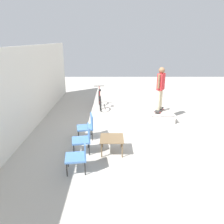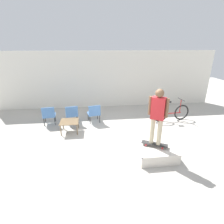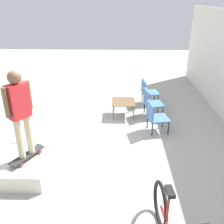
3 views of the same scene
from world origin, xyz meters
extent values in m
plane|color=#B7B2A8|center=(0.00, 0.00, 0.00)|extent=(24.00, 24.00, 0.00)
cube|color=white|center=(0.00, 4.22, 1.50)|extent=(12.00, 0.06, 3.00)
cube|color=silver|center=(1.13, -0.74, 0.17)|extent=(1.16, 0.99, 0.35)
cylinder|color=#B7B7BC|center=(0.55, -0.74, 0.35)|extent=(0.05, 0.99, 0.05)
cube|color=#2D2D2D|center=(1.10, -0.68, 0.44)|extent=(0.80, 0.54, 0.02)
cylinder|color=red|center=(1.37, -0.69, 0.40)|extent=(0.06, 0.05, 0.05)
cylinder|color=red|center=(1.27, -0.90, 0.40)|extent=(0.06, 0.05, 0.05)
cylinder|color=red|center=(0.93, -0.46, 0.40)|extent=(0.06, 0.05, 0.05)
cylinder|color=red|center=(0.83, -0.67, 0.40)|extent=(0.06, 0.05, 0.05)
cylinder|color=#C6B793|center=(1.01, -0.62, 0.86)|extent=(0.13, 0.13, 0.83)
cylinder|color=#C6B793|center=(1.19, -0.74, 0.86)|extent=(0.13, 0.13, 0.83)
cube|color=red|center=(1.10, -0.68, 1.60)|extent=(0.43, 0.38, 0.66)
cylinder|color=brown|center=(0.90, -0.55, 1.65)|extent=(0.09, 0.09, 0.56)
cylinder|color=brown|center=(1.30, -0.81, 1.65)|extent=(0.09, 0.09, 0.56)
sphere|color=brown|center=(1.10, -0.68, 2.05)|extent=(0.24, 0.24, 0.24)
cube|color=brown|center=(-1.70, 1.28, 0.45)|extent=(0.72, 0.69, 0.02)
cylinder|color=brown|center=(-2.01, 0.98, 0.22)|extent=(0.04, 0.04, 0.44)
cylinder|color=brown|center=(-1.39, 0.98, 0.22)|extent=(0.04, 0.04, 0.44)
cylinder|color=brown|center=(-2.01, 1.57, 0.22)|extent=(0.04, 0.04, 0.44)
cylinder|color=brown|center=(-1.39, 1.57, 0.22)|extent=(0.04, 0.04, 0.44)
cylinder|color=black|center=(-2.49, 2.43, 0.18)|extent=(0.03, 0.03, 0.36)
cylinder|color=black|center=(-2.92, 2.37, 0.18)|extent=(0.03, 0.03, 0.36)
cylinder|color=black|center=(-2.42, 2.00, 0.18)|extent=(0.03, 0.03, 0.36)
cylinder|color=black|center=(-2.86, 1.94, 0.18)|extent=(0.03, 0.03, 0.36)
cube|color=#4C7AB7|center=(-2.67, 2.19, 0.38)|extent=(0.59, 0.59, 0.05)
cube|color=#4C7AB7|center=(-2.64, 1.95, 0.62)|extent=(0.52, 0.11, 0.42)
cylinder|color=black|center=(-1.52, 2.44, 0.18)|extent=(0.03, 0.03, 0.36)
cylinder|color=black|center=(-1.96, 2.36, 0.18)|extent=(0.03, 0.03, 0.36)
cylinder|color=black|center=(-1.45, 2.01, 0.18)|extent=(0.03, 0.03, 0.36)
cylinder|color=black|center=(-1.88, 1.93, 0.18)|extent=(0.03, 0.03, 0.36)
cube|color=#4C7AB7|center=(-1.70, 2.19, 0.38)|extent=(0.60, 0.60, 0.05)
cube|color=#4C7AB7|center=(-1.66, 1.95, 0.62)|extent=(0.52, 0.13, 0.42)
cylinder|color=black|center=(-0.56, 2.44, 0.18)|extent=(0.03, 0.03, 0.36)
cylinder|color=black|center=(-0.99, 2.36, 0.18)|extent=(0.03, 0.03, 0.36)
cylinder|color=black|center=(-0.47, 2.01, 0.18)|extent=(0.03, 0.03, 0.36)
cylinder|color=black|center=(-0.91, 1.93, 0.18)|extent=(0.03, 0.03, 0.36)
cube|color=#4C7AB7|center=(-0.73, 2.19, 0.38)|extent=(0.61, 0.61, 0.05)
cube|color=#4C7AB7|center=(-0.69, 1.95, 0.62)|extent=(0.52, 0.14, 0.42)
torus|color=black|center=(3.31, 1.92, 0.36)|extent=(0.73, 0.14, 0.72)
torus|color=black|center=(2.25, 1.81, 0.36)|extent=(0.73, 0.14, 0.72)
cylinder|color=#AD2323|center=(2.78, 1.87, 0.36)|extent=(0.96, 0.14, 0.04)
cylinder|color=#AD2323|center=(2.59, 1.85, 0.63)|extent=(0.04, 0.04, 0.53)
cube|color=black|center=(2.59, 1.85, 0.92)|extent=(0.23, 0.12, 0.06)
cylinder|color=#AD2323|center=(3.20, 1.91, 0.68)|extent=(0.04, 0.04, 0.63)
cylinder|color=black|center=(3.20, 1.91, 0.99)|extent=(0.09, 0.52, 0.03)
camera|label=1|loc=(-7.51, 1.28, 3.20)|focal=35.00mm
camera|label=2|loc=(-0.74, -5.16, 3.31)|focal=28.00mm
camera|label=3|loc=(5.21, 1.14, 3.32)|focal=40.00mm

